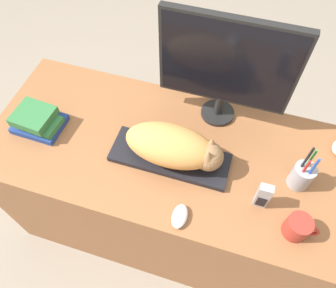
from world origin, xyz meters
TOP-DOWN VIEW (x-y plane):
  - ground_plane at (0.00, 0.00)m, footprint 12.00×12.00m
  - desk at (0.00, 0.33)m, footprint 1.49×0.67m
  - keyboard at (0.03, 0.29)m, footprint 0.47×0.16m
  - cat at (0.06, 0.29)m, footprint 0.38×0.18m
  - monitor at (0.17, 0.57)m, footprint 0.52×0.14m
  - computer_mouse at (0.14, 0.07)m, footprint 0.06×0.09m
  - coffee_mug at (0.54, 0.14)m, footprint 0.12×0.09m
  - pen_cup at (0.53, 0.33)m, footprint 0.08×0.08m
  - phone at (0.40, 0.21)m, footprint 0.05×0.03m
  - book_stack at (-0.54, 0.28)m, footprint 0.21×0.16m

SIDE VIEW (x-z plane):
  - ground_plane at x=0.00m, z-range 0.00..0.00m
  - desk at x=0.00m, z-range 0.00..0.78m
  - keyboard at x=0.03m, z-range 0.78..0.80m
  - computer_mouse at x=0.14m, z-range 0.78..0.81m
  - book_stack at x=-0.54m, z-range 0.78..0.87m
  - coffee_mug at x=0.54m, z-range 0.78..0.87m
  - pen_cup at x=0.53m, z-range 0.73..0.95m
  - phone at x=0.40m, z-range 0.78..0.91m
  - cat at x=0.06m, z-range 0.80..0.95m
  - monitor at x=0.17m, z-range 0.82..1.31m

